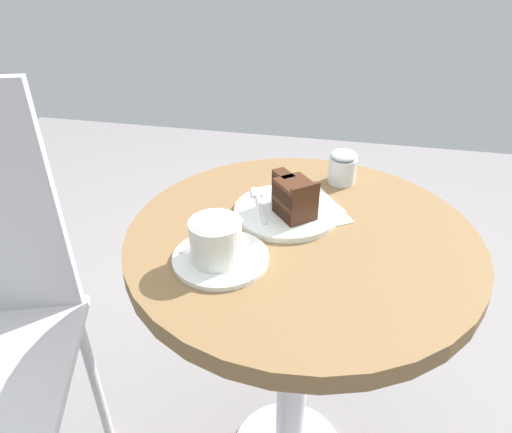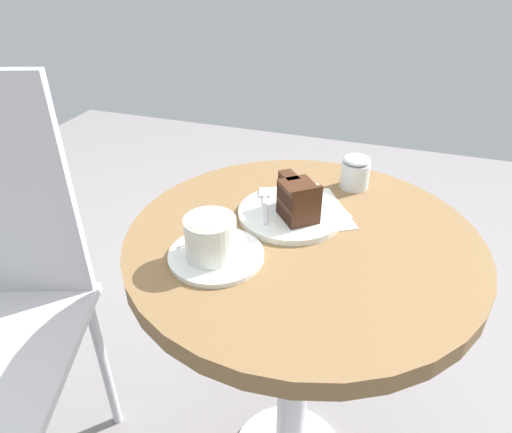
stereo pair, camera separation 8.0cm
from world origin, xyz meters
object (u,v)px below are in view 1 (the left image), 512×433
Objects in this scene: cake_plate at (286,211)px; sugar_pot at (343,167)px; teaspoon at (213,237)px; fork at (259,201)px; napkin at (296,206)px; saucer at (221,258)px; cake_slice at (293,197)px; coffee_cup at (216,239)px.

sugar_pot is at bearing -31.50° from cake_plate.
cake_plate is (0.12, -0.11, -0.01)m from teaspoon.
napkin is (0.01, -0.07, -0.01)m from fork.
saucer is 0.37m from sugar_pot.
sugar_pot is at bearing -29.10° from saucer.
cake_slice is 1.43× the size of sugar_pot.
fork is at bearing 132.75° from sugar_pot.
coffee_cup is (-0.01, 0.00, 0.04)m from saucer.
cake_slice reaches higher than sugar_pot.
teaspoon is at bearing 139.44° from napkin.
fork reaches higher than napkin.
napkin is (0.20, -0.10, -0.00)m from saucer.
teaspoon is 1.28× the size of sugar_pot.
cake_slice is 0.06m from napkin.
teaspoon is at bearing 142.97° from sugar_pot.
cake_plate is 0.05m from cake_slice.
teaspoon is 0.16m from cake_plate.
coffee_cup is at bearing 152.66° from cake_plate.
cake_slice is at bearing 177.41° from napkin.
napkin is at bearing -2.59° from cake_slice.
teaspoon is (0.05, 0.02, -0.03)m from coffee_cup.
fork is 0.58× the size of napkin.
sugar_pot is (0.13, -0.08, 0.03)m from napkin.
napkin is at bearing 147.56° from sugar_pot.
fork is at bearing 101.42° from napkin.
cake_slice is at bearing 154.36° from sugar_pot.
cake_plate is (0.17, -0.08, 0.00)m from saucer.
sugar_pot reaches higher than cake_plate.
fork reaches higher than teaspoon.
sugar_pot is at bearing -1.71° from teaspoon.
coffee_cup is at bearing 146.81° from cake_slice.
sugar_pot is (0.33, -0.18, 0.03)m from saucer.
saucer is at bearing 153.17° from napkin.
teaspoon is 0.17m from cake_slice.
teaspoon is 0.15m from fork.
coffee_cup is 1.24× the size of teaspoon.
cake_slice is (0.16, -0.10, 0.00)m from coffee_cup.
napkin is at bearing -27.35° from coffee_cup.
coffee_cup reaches higher than napkin.
coffee_cup reaches higher than saucer.
sugar_pot is (0.33, -0.19, -0.01)m from coffee_cup.
teaspoon is 0.40× the size of napkin.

